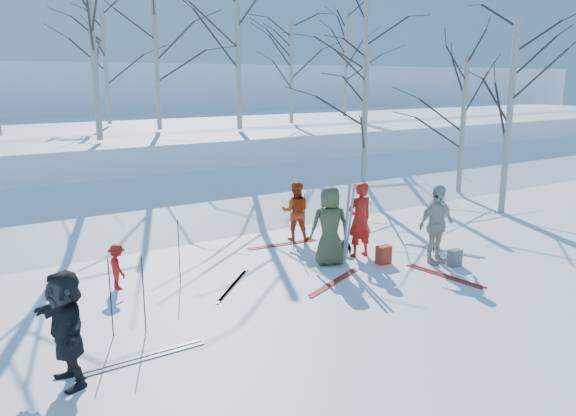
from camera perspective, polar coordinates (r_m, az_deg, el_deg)
ground at (r=11.84m, az=3.95°, el=-7.53°), size 120.00×120.00×0.00m
snow_ramp at (r=17.67m, az=-9.64°, el=-0.23°), size 70.00×9.49×4.12m
snow_plateau at (r=26.90m, az=-18.16°, el=5.68°), size 70.00×18.00×2.20m
far_hill at (r=47.40m, az=-24.84°, el=9.27°), size 90.00×30.00×6.00m
skier_olive_center at (r=12.69m, az=4.25°, el=-1.81°), size 1.03×0.85×1.82m
skier_red_north at (r=13.35m, az=7.30°, el=-1.17°), size 0.67×0.45×1.80m
skier_redor_behind at (r=14.62m, az=0.78°, el=-0.33°), size 0.95×0.91×1.54m
skier_red_seated at (r=11.82m, az=-16.94°, el=-5.72°), size 0.38×0.62×0.94m
skier_cream_east at (r=13.19m, az=14.83°, el=-1.61°), size 1.10×0.51×1.83m
skier_grey_west at (r=8.40m, az=-21.62°, el=-11.26°), size 0.61×1.57×1.66m
dog at (r=13.74m, az=5.64°, el=-3.64°), size 0.39×0.58×0.45m
upright_ski_left at (r=12.65m, az=5.97°, el=-1.70°), size 0.11×0.17×1.90m
upright_ski_right at (r=12.69m, az=6.29°, el=-1.67°), size 0.15×0.23×1.89m
ski_pair_a at (r=14.38m, az=15.54°, el=-4.19°), size 1.45×2.03×0.02m
ski_pair_b at (r=12.60m, az=15.62°, el=-6.66°), size 0.65×1.95×0.02m
ski_pair_c at (r=11.68m, az=-5.59°, el=-7.81°), size 2.10×2.10×0.02m
ski_pair_d at (r=9.10m, az=-14.37°, el=-14.49°), size 0.26×1.91×0.02m
ski_pair_e at (r=14.38m, az=-0.59°, el=-3.71°), size 0.60×1.94×0.02m
ski_pair_f at (r=11.82m, az=4.69°, el=-7.52°), size 1.59×2.05×0.02m
ski_pole_a at (r=13.78m, az=0.58°, el=-1.60°), size 0.02×0.02×1.34m
ski_pole_b at (r=13.95m, az=14.72°, el=-1.85°), size 0.02×0.02×1.34m
ski_pole_c at (r=14.13m, az=1.68°, el=-1.23°), size 0.02×0.02×1.34m
ski_pole_d at (r=11.80m, az=-11.01°, el=-4.38°), size 0.02×0.02×1.34m
ski_pole_e at (r=9.68m, az=-17.57°, el=-8.71°), size 0.02×0.02×1.34m
ski_pole_f at (r=9.65m, az=-14.45°, el=-8.56°), size 0.02×0.02×1.34m
backpack_red at (r=13.07m, az=9.68°, el=-4.71°), size 0.32×0.22×0.42m
backpack_grey at (r=13.29m, az=16.58°, el=-4.87°), size 0.30×0.20×0.38m
backpack_dark at (r=13.32m, az=4.76°, el=-4.27°), size 0.34×0.24×0.40m
birch_plateau_a at (r=29.88m, az=5.89°, el=14.26°), size 4.26×4.26×5.23m
birch_plateau_b at (r=22.61m, az=-13.23°, el=14.36°), size 4.24×4.24×5.20m
birch_plateau_d at (r=26.07m, az=-18.02°, el=13.43°), size 3.96×3.96×4.81m
birch_plateau_e at (r=22.38m, az=-5.09°, el=16.38°), size 5.18×5.18×6.55m
birch_plateau_h at (r=25.88m, az=7.88°, el=16.03°), size 5.29×5.29×6.70m
birch_plateau_i at (r=19.22m, az=-19.21°, el=15.57°), size 4.84×4.84×6.06m
birch_plateau_k at (r=25.20m, az=0.36°, el=13.53°), size 3.63×3.63×4.32m
birch_edge_b at (r=18.64m, az=21.55°, el=8.48°), size 4.75×4.75×5.92m
birch_edge_c at (r=20.98m, az=17.32°, el=7.80°), size 4.02×4.02×4.89m
birch_edge_e at (r=19.71m, az=7.80°, el=8.21°), size 4.15×4.15×5.07m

